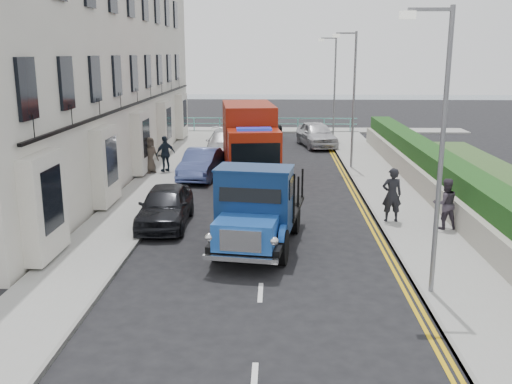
% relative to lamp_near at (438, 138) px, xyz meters
% --- Properties ---
extents(ground, '(120.00, 120.00, 0.00)m').
position_rel_lamp_near_xyz_m(ground, '(-4.18, 2.00, -4.00)').
color(ground, black).
rests_on(ground, ground).
extents(pavement_west, '(2.40, 38.00, 0.12)m').
position_rel_lamp_near_xyz_m(pavement_west, '(-9.38, 11.00, -3.94)').
color(pavement_west, gray).
rests_on(pavement_west, ground).
extents(pavement_east, '(2.60, 38.00, 0.12)m').
position_rel_lamp_near_xyz_m(pavement_east, '(1.12, 11.00, -3.94)').
color(pavement_east, gray).
rests_on(pavement_east, ground).
extents(promenade, '(30.00, 2.50, 0.12)m').
position_rel_lamp_near_xyz_m(promenade, '(-4.18, 31.00, -3.94)').
color(promenade, gray).
rests_on(promenade, ground).
extents(sea_plane, '(120.00, 120.00, 0.00)m').
position_rel_lamp_near_xyz_m(sea_plane, '(-4.18, 62.00, -4.00)').
color(sea_plane, slate).
rests_on(sea_plane, ground).
extents(terrace_west, '(6.31, 30.20, 14.25)m').
position_rel_lamp_near_xyz_m(terrace_west, '(-13.65, 15.00, 3.17)').
color(terrace_west, silver).
rests_on(terrace_west, ground).
extents(garden_east, '(1.45, 28.00, 1.75)m').
position_rel_lamp_near_xyz_m(garden_east, '(3.03, 11.00, -3.10)').
color(garden_east, '#B2AD9E').
rests_on(garden_east, ground).
extents(seafront_railing, '(13.00, 0.08, 1.11)m').
position_rel_lamp_near_xyz_m(seafront_railing, '(-4.18, 30.20, -3.42)').
color(seafront_railing, '#59B2A5').
rests_on(seafront_railing, ground).
extents(lamp_near, '(1.23, 0.18, 7.00)m').
position_rel_lamp_near_xyz_m(lamp_near, '(0.00, 0.00, 0.00)').
color(lamp_near, slate).
rests_on(lamp_near, ground).
extents(lamp_mid, '(1.23, 0.18, 7.00)m').
position_rel_lamp_near_xyz_m(lamp_mid, '(0.00, 16.00, 0.00)').
color(lamp_mid, slate).
rests_on(lamp_mid, ground).
extents(lamp_far, '(1.23, 0.18, 7.00)m').
position_rel_lamp_near_xyz_m(lamp_far, '(0.00, 26.00, 0.00)').
color(lamp_far, slate).
rests_on(lamp_far, ground).
extents(bedford_lorry, '(2.95, 5.80, 2.64)m').
position_rel_lamp_near_xyz_m(bedford_lorry, '(-4.42, 3.07, -2.78)').
color(bedford_lorry, black).
rests_on(bedford_lorry, ground).
extents(red_lorry, '(3.11, 7.02, 3.56)m').
position_rel_lamp_near_xyz_m(red_lorry, '(-5.11, 13.57, -2.10)').
color(red_lorry, black).
rests_on(red_lorry, ground).
extents(parked_car_front, '(1.75, 4.19, 1.42)m').
position_rel_lamp_near_xyz_m(parked_car_front, '(-7.71, 5.76, -3.29)').
color(parked_car_front, black).
rests_on(parked_car_front, ground).
extents(parked_car_mid, '(1.94, 4.41, 1.41)m').
position_rel_lamp_near_xyz_m(parked_car_mid, '(-7.45, 13.60, -3.29)').
color(parked_car_mid, '#4F61A9').
rests_on(parked_car_mid, ground).
extents(parked_car_rear, '(2.46, 5.52, 1.57)m').
position_rel_lamp_near_xyz_m(parked_car_rear, '(-6.78, 19.25, -3.21)').
color(parked_car_rear, '#B4B5B9').
rests_on(parked_car_rear, ground).
extents(seafront_car_left, '(4.01, 5.93, 1.51)m').
position_rel_lamp_near_xyz_m(seafront_car_left, '(-5.18, 25.90, -3.24)').
color(seafront_car_left, black).
rests_on(seafront_car_left, ground).
extents(seafront_car_right, '(2.82, 5.04, 1.62)m').
position_rel_lamp_near_xyz_m(seafront_car_right, '(-1.21, 23.41, -3.19)').
color(seafront_car_right, '#B9B8BD').
rests_on(seafront_car_right, ground).
extents(pedestrian_east_near, '(0.73, 0.51, 1.93)m').
position_rel_lamp_near_xyz_m(pedestrian_east_near, '(0.28, 6.13, -2.91)').
color(pedestrian_east_near, black).
rests_on(pedestrian_east_near, pavement_east).
extents(pedestrian_east_far, '(0.94, 0.78, 1.74)m').
position_rel_lamp_near_xyz_m(pedestrian_east_far, '(1.92, 5.33, -3.01)').
color(pedestrian_east_far, '#3D3440').
rests_on(pedestrian_east_far, pavement_east).
extents(pedestrian_west_near, '(1.10, 1.01, 1.80)m').
position_rel_lamp_near_xyz_m(pedestrian_west_near, '(-9.37, 14.53, -2.98)').
color(pedestrian_west_near, '#1B2631').
rests_on(pedestrian_west_near, pavement_west).
extents(pedestrian_west_far, '(1.03, 1.00, 1.78)m').
position_rel_lamp_near_xyz_m(pedestrian_west_far, '(-10.10, 14.22, -2.99)').
color(pedestrian_west_far, '#41382E').
rests_on(pedestrian_west_far, pavement_west).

